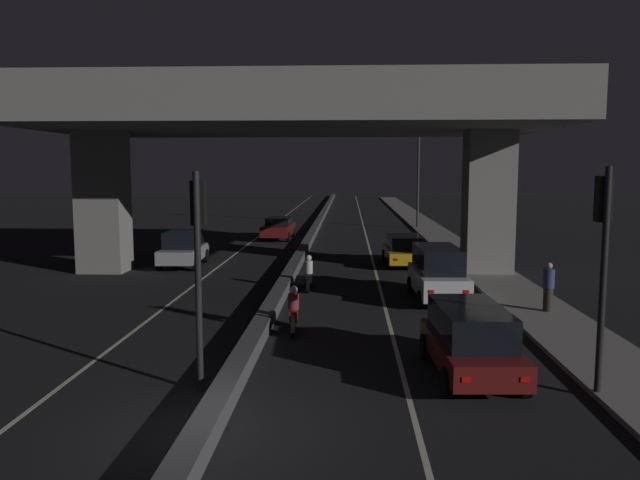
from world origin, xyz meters
TOP-DOWN VIEW (x-y plane):
  - ground_plane at (0.00, 0.00)m, footprint 200.00×200.00m
  - lane_line_left_inner at (-3.84, 35.00)m, footprint 0.12×126.00m
  - lane_line_right_inner at (3.84, 35.00)m, footprint 0.12×126.00m
  - median_divider at (0.00, 35.00)m, footprint 0.51×126.00m
  - sidewalk_right at (8.95, 28.00)m, footprint 2.46×126.00m
  - elevated_overpass at (0.00, 17.60)m, footprint 22.93×12.22m
  - traffic_light_left_of_median at (-0.66, 2.17)m, footprint 0.30×0.49m
  - traffic_light_right_of_median at (7.82, 2.17)m, footprint 0.30×0.49m
  - street_lamp at (7.76, 39.27)m, footprint 2.55×0.32m
  - car_dark_red_lead at (5.39, 3.36)m, footprint 1.99×4.18m
  - car_white_second at (5.84, 11.88)m, footprint 1.93×4.33m
  - car_taxi_yellow_third at (5.38, 20.18)m, footprint 2.10×4.44m
  - car_silver_lead_oncoming at (-5.56, 19.20)m, footprint 2.01×4.22m
  - car_dark_red_second_oncoming at (-2.22, 31.43)m, footprint 2.06×4.86m
  - motorcycle_red_filtering_near at (0.94, 7.08)m, footprint 0.34×1.84m
  - motorcycle_black_filtering_mid at (0.98, 13.50)m, footprint 0.32×1.76m
  - pedestrian_on_sidewalk at (9.13, 9.59)m, footprint 0.37×0.37m

SIDE VIEW (x-z plane):
  - ground_plane at x=0.00m, z-range 0.00..0.00m
  - lane_line_left_inner at x=-3.84m, z-range 0.00..0.00m
  - lane_line_right_inner at x=3.84m, z-range 0.00..0.00m
  - sidewalk_right at x=8.95m, z-range 0.00..0.14m
  - median_divider at x=0.00m, z-range 0.00..0.43m
  - motorcycle_red_filtering_near at x=0.94m, z-range -0.10..1.29m
  - motorcycle_black_filtering_mid at x=0.98m, z-range -0.10..1.31m
  - car_dark_red_second_oncoming at x=-2.22m, z-range 0.04..1.51m
  - car_taxi_yellow_third at x=5.38m, z-range 0.03..1.52m
  - car_dark_red_lead at x=5.39m, z-range 0.06..1.70m
  - car_silver_lead_oncoming at x=-5.56m, z-range 0.03..1.79m
  - pedestrian_on_sidewalk at x=9.13m, z-range 0.13..1.74m
  - car_white_second at x=5.84m, z-range 0.04..2.00m
  - traffic_light_left_of_median at x=-0.66m, z-range 0.87..5.64m
  - traffic_light_right_of_median at x=7.82m, z-range 0.89..5.76m
  - street_lamp at x=7.76m, z-range 0.77..9.41m
  - elevated_overpass at x=0.00m, z-range 2.48..11.79m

